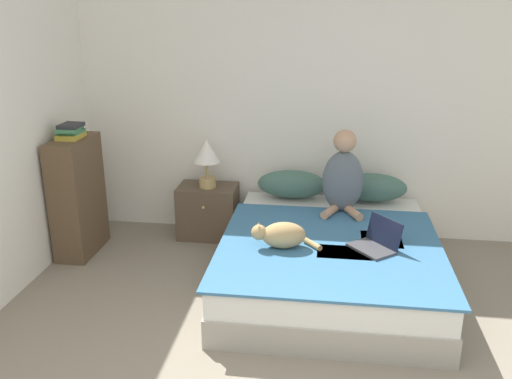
{
  "coord_description": "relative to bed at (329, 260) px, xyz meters",
  "views": [
    {
      "loc": [
        0.19,
        -1.55,
        2.11
      ],
      "look_at": [
        -0.33,
        2.33,
        0.77
      ],
      "focal_mm": 38.0,
      "sensor_mm": 36.0,
      "label": 1
    }
  ],
  "objects": [
    {
      "name": "wall_back",
      "position": [
        -0.25,
        1.07,
        1.07
      ],
      "size": [
        5.23,
        0.05,
        2.55
      ],
      "color": "white",
      "rests_on": "ground_plane"
    },
    {
      "name": "bed",
      "position": [
        0.0,
        0.0,
        0.0
      ],
      "size": [
        1.65,
        2.0,
        0.42
      ],
      "color": "#9E998E",
      "rests_on": "ground_plane"
    },
    {
      "name": "pillow_near",
      "position": [
        -0.36,
        0.83,
        0.34
      ],
      "size": [
        0.63,
        0.28,
        0.26
      ],
      "color": "#42665B",
      "rests_on": "bed"
    },
    {
      "name": "pillow_far",
      "position": [
        0.36,
        0.83,
        0.34
      ],
      "size": [
        0.63,
        0.28,
        0.26
      ],
      "color": "#42665B",
      "rests_on": "bed"
    },
    {
      "name": "person_sitting",
      "position": [
        0.09,
        0.54,
        0.52
      ],
      "size": [
        0.36,
        0.34,
        0.71
      ],
      "color": "slate",
      "rests_on": "bed"
    },
    {
      "name": "cat_tabby",
      "position": [
        -0.36,
        -0.27,
        0.31
      ],
      "size": [
        0.52,
        0.25,
        0.19
      ],
      "rotation": [
        0.0,
        0.0,
        -2.96
      ],
      "color": "tan",
      "rests_on": "bed"
    },
    {
      "name": "laptop_open",
      "position": [
        0.33,
        -0.2,
        0.26
      ],
      "size": [
        0.4,
        0.41,
        0.22
      ],
      "rotation": [
        0.0,
        0.0,
        -0.88
      ],
      "color": "#424247",
      "rests_on": "bed"
    },
    {
      "name": "nightstand",
      "position": [
        -1.15,
        0.81,
        0.04
      ],
      "size": [
        0.55,
        0.39,
        0.5
      ],
      "color": "brown",
      "rests_on": "ground_plane"
    },
    {
      "name": "table_lamp",
      "position": [
        -1.14,
        0.79,
        0.6
      ],
      "size": [
        0.24,
        0.24,
        0.46
      ],
      "color": "tan",
      "rests_on": "nightstand"
    },
    {
      "name": "bookshelf",
      "position": [
        -2.2,
        0.33,
        0.31
      ],
      "size": [
        0.27,
        0.58,
        1.04
      ],
      "color": "brown",
      "rests_on": "ground_plane"
    },
    {
      "name": "book_stack_top",
      "position": [
        -2.2,
        0.33,
        0.89
      ],
      "size": [
        0.21,
        0.26,
        0.13
      ],
      "color": "gold",
      "rests_on": "bookshelf"
    }
  ]
}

